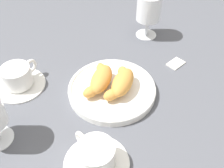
# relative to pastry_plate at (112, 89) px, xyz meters

# --- Properties ---
(ground_plane) EXTENTS (2.20, 2.20, 0.00)m
(ground_plane) POSITION_rel_pastry_plate_xyz_m (0.01, 0.01, -0.01)
(ground_plane) COLOR #4C4F56
(pastry_plate) EXTENTS (0.23, 0.23, 0.02)m
(pastry_plate) POSITION_rel_pastry_plate_xyz_m (0.00, 0.00, 0.00)
(pastry_plate) COLOR white
(pastry_plate) RESTS_ON ground_plane
(croissant_large) EXTENTS (0.14, 0.07, 0.04)m
(croissant_large) POSITION_rel_pastry_plate_xyz_m (0.00, -0.02, 0.03)
(croissant_large) COLOR #CC893D
(croissant_large) RESTS_ON pastry_plate
(croissant_small) EXTENTS (0.14, 0.07, 0.04)m
(croissant_small) POSITION_rel_pastry_plate_xyz_m (0.00, 0.03, 0.03)
(croissant_small) COLOR #CC893D
(croissant_small) RESTS_ON pastry_plate
(coffee_cup_near) EXTENTS (0.14, 0.14, 0.06)m
(coffee_cup_near) POSITION_rel_pastry_plate_xyz_m (-0.21, -0.01, 0.01)
(coffee_cup_near) COLOR white
(coffee_cup_near) RESTS_ON ground_plane
(coffee_cup_far) EXTENTS (0.14, 0.14, 0.06)m
(coffee_cup_far) POSITION_rel_pastry_plate_xyz_m (-0.03, 0.25, 0.01)
(coffee_cup_far) COLOR white
(coffee_cup_far) RESTS_ON ground_plane
(juice_glass_left) EXTENTS (0.08, 0.08, 0.14)m
(juice_glass_left) POSITION_rel_pastry_plate_xyz_m (0.29, -0.05, 0.08)
(juice_glass_left) COLOR white
(juice_glass_left) RESTS_ON ground_plane
(sugar_packet) EXTENTS (0.06, 0.06, 0.01)m
(sugar_packet) POSITION_rel_pastry_plate_xyz_m (0.15, -0.16, -0.01)
(sugar_packet) COLOR white
(sugar_packet) RESTS_ON ground_plane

